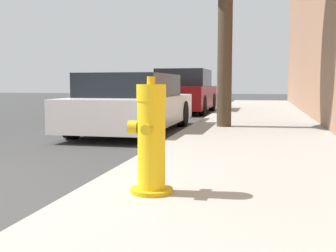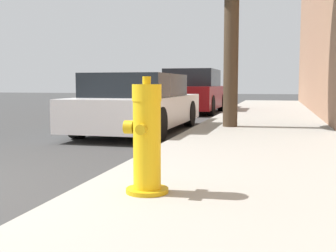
# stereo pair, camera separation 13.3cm
# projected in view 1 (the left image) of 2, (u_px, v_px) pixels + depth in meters

# --- Properties ---
(sidewalk_slab) EXTENTS (2.69, 40.00, 0.13)m
(sidewalk_slab) POSITION_uv_depth(u_px,v_px,m) (239.00, 218.00, 2.93)
(sidewalk_slab) COLOR #99968E
(sidewalk_slab) RESTS_ON ground_plane
(fire_hydrant) EXTENTS (0.36, 0.35, 0.93)m
(fire_hydrant) POSITION_uv_depth(u_px,v_px,m) (151.00, 140.00, 3.33)
(fire_hydrant) COLOR #C39C11
(fire_hydrant) RESTS_ON sidewalk_slab
(parked_car_near) EXTENTS (1.74, 4.33, 1.20)m
(parked_car_near) POSITION_uv_depth(u_px,v_px,m) (133.00, 104.00, 8.73)
(parked_car_near) COLOR silver
(parked_car_near) RESTS_ON ground_plane
(parked_car_mid) EXTENTS (1.77, 4.09, 1.49)m
(parked_car_mid) POSITION_uv_depth(u_px,v_px,m) (185.00, 92.00, 14.56)
(parked_car_mid) COLOR maroon
(parked_car_mid) RESTS_ON ground_plane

